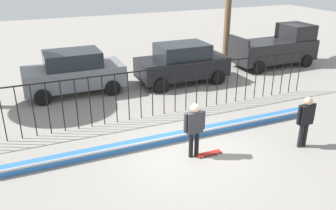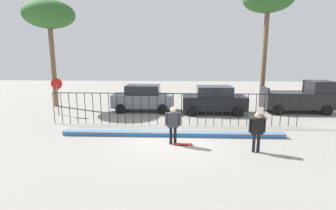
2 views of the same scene
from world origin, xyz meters
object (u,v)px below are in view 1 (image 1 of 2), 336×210
(skateboard, at_px, (209,153))
(parked_car_black, at_px, (182,63))
(pickup_truck, at_px, (277,47))
(skateboarder, at_px, (194,126))
(parked_car_gray, at_px, (74,72))
(camera_operator, at_px, (306,117))

(skateboard, bearing_deg, parked_car_black, 94.30)
(pickup_truck, bearing_deg, skateboarder, -143.13)
(skateboarder, distance_m, skateboard, 1.08)
(skateboarder, distance_m, parked_car_black, 7.01)
(skateboarder, xyz_separation_m, parked_car_black, (2.68, 6.47, -0.06))
(skateboard, distance_m, pickup_truck, 11.09)
(skateboard, distance_m, parked_car_gray, 7.75)
(skateboarder, bearing_deg, parked_car_black, 92.91)
(skateboarder, distance_m, parked_car_gray, 7.41)
(parked_car_gray, xyz_separation_m, pickup_truck, (11.14, 0.07, 0.06))
(skateboarder, height_order, skateboard, skateboarder)
(skateboarder, bearing_deg, skateboard, 8.96)
(parked_car_gray, height_order, parked_car_black, same)
(skateboarder, height_order, parked_car_gray, parked_car_gray)
(camera_operator, distance_m, parked_car_black, 7.33)
(camera_operator, xyz_separation_m, parked_car_gray, (-5.78, 7.85, -0.04))
(parked_car_gray, xyz_separation_m, parked_car_black, (5.01, -0.56, 0.00))
(skateboarder, relative_size, skateboard, 2.14)
(parked_car_black, xyz_separation_m, pickup_truck, (6.13, 0.63, 0.06))
(camera_operator, height_order, parked_car_black, parked_car_black)
(pickup_truck, bearing_deg, parked_car_black, -176.16)
(skateboarder, distance_m, pickup_truck, 11.32)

